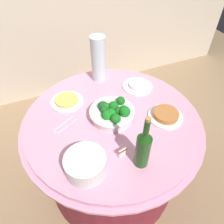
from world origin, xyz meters
TOP-DOWN VIEW (x-y plane):
  - ground_plane at (0.00, 0.00)m, footprint 6.00×6.00m
  - buffet_table at (0.00, 0.00)m, footprint 1.16×1.16m
  - broccoli_bowl at (0.00, -0.00)m, footprint 0.28×0.28m
  - plate_stack at (-0.26, -0.29)m, footprint 0.21×0.21m
  - wine_bottle at (0.01, -0.36)m, footprint 0.07×0.07m
  - decorative_fruit_vase at (0.07, 0.42)m, footprint 0.11×0.11m
  - serving_tongs at (-0.30, 0.04)m, footprint 0.16×0.11m
  - food_plate_rice at (0.29, 0.22)m, footprint 0.22×0.22m
  - food_plate_peanuts at (0.31, -0.13)m, footprint 0.22×0.22m
  - food_plate_noodles at (-0.23, 0.25)m, footprint 0.22×0.22m
  - label_placard_front at (-0.06, -0.28)m, footprint 0.05×0.02m

SIDE VIEW (x-z plane):
  - ground_plane at x=0.00m, z-range 0.00..0.00m
  - buffet_table at x=0.00m, z-range 0.01..0.75m
  - serving_tongs at x=-0.30m, z-range 0.74..0.75m
  - food_plate_rice at x=0.29m, z-range 0.74..0.77m
  - food_plate_noodles at x=-0.23m, z-range 0.74..0.77m
  - food_plate_peanuts at x=0.31m, z-range 0.74..0.78m
  - label_placard_front at x=-0.06m, z-range 0.74..0.80m
  - broccoli_bowl at x=0.00m, z-range 0.73..0.85m
  - plate_stack at x=-0.26m, z-range 0.74..0.84m
  - wine_bottle at x=0.01m, z-range 0.70..1.04m
  - decorative_fruit_vase at x=0.07m, z-range 0.72..1.06m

